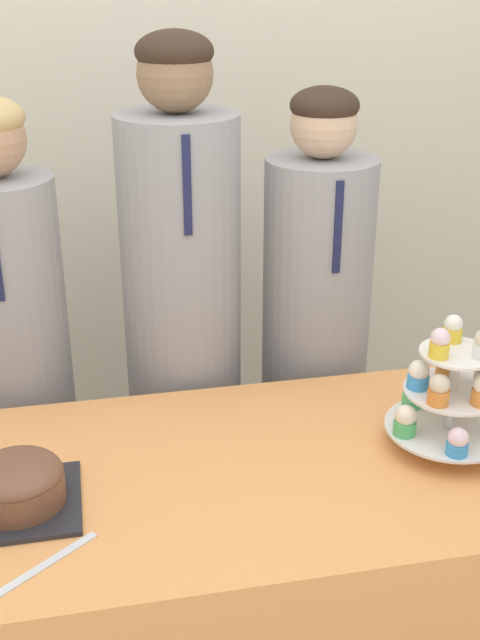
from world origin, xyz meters
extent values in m
cube|color=beige|center=(0.00, 1.55, 1.35)|extent=(9.00, 0.06, 2.70)
cube|color=#EF9951|center=(0.00, 0.33, 0.39)|extent=(1.74, 0.67, 0.78)
cube|color=#232328|center=(-0.34, 0.30, 0.78)|extent=(0.22, 0.22, 0.01)
cylinder|color=brown|center=(-0.34, 0.30, 0.82)|extent=(0.17, 0.17, 0.06)
ellipsoid|color=brown|center=(-0.34, 0.30, 0.85)|extent=(0.17, 0.17, 0.06)
cube|color=silver|center=(-0.30, 0.12, 0.78)|extent=(0.18, 0.14, 0.00)
cylinder|color=silver|center=(0.52, 0.33, 0.89)|extent=(0.02, 0.02, 0.22)
cylinder|color=silver|center=(0.52, 0.33, 0.82)|extent=(0.26, 0.26, 0.01)
cylinder|color=silver|center=(0.52, 0.33, 0.91)|extent=(0.20, 0.20, 0.01)
cylinder|color=silver|center=(0.52, 0.33, 0.99)|extent=(0.15, 0.15, 0.01)
cylinder|color=orange|center=(0.59, 0.40, 0.84)|extent=(0.05, 0.05, 0.03)
sphere|color=#F4E5C6|center=(0.59, 0.40, 0.86)|extent=(0.05, 0.05, 0.05)
cylinder|color=#4CB766|center=(0.48, 0.42, 0.84)|extent=(0.04, 0.04, 0.03)
sphere|color=#F4E5C6|center=(0.48, 0.42, 0.87)|extent=(0.04, 0.04, 0.04)
cylinder|color=#4CB766|center=(0.42, 0.32, 0.84)|extent=(0.05, 0.05, 0.03)
sphere|color=#F4E5C6|center=(0.42, 0.32, 0.87)|extent=(0.04, 0.04, 0.04)
cylinder|color=#3893DB|center=(0.49, 0.23, 0.84)|extent=(0.04, 0.04, 0.03)
sphere|color=silver|center=(0.49, 0.23, 0.86)|extent=(0.04, 0.04, 0.04)
cylinder|color=orange|center=(0.54, 0.40, 0.92)|extent=(0.04, 0.04, 0.03)
sphere|color=silver|center=(0.54, 0.40, 0.95)|extent=(0.04, 0.04, 0.04)
cylinder|color=#3893DB|center=(0.45, 0.35, 0.92)|extent=(0.04, 0.04, 0.03)
sphere|color=white|center=(0.45, 0.35, 0.95)|extent=(0.04, 0.04, 0.04)
cylinder|color=orange|center=(0.47, 0.28, 0.93)|extent=(0.04, 0.04, 0.03)
sphere|color=beige|center=(0.47, 0.28, 0.95)|extent=(0.04, 0.04, 0.04)
cylinder|color=yellow|center=(0.47, 0.31, 1.01)|extent=(0.04, 0.04, 0.03)
sphere|color=silver|center=(0.47, 0.31, 1.04)|extent=(0.04, 0.04, 0.04)
cylinder|color=yellow|center=(0.53, 0.38, 1.01)|extent=(0.04, 0.04, 0.03)
sphere|color=white|center=(0.53, 0.38, 1.04)|extent=(0.04, 0.04, 0.04)
cylinder|color=#939399|center=(-0.37, 0.85, 0.63)|extent=(0.27, 0.27, 1.26)
cylinder|color=#939399|center=(0.04, 0.85, 0.70)|extent=(0.29, 0.29, 1.39)
sphere|color=#8E6B4C|center=(0.04, 0.85, 1.48)|extent=(0.17, 0.17, 0.17)
ellipsoid|color=#332319|center=(0.04, 0.85, 1.52)|extent=(0.18, 0.18, 0.09)
cube|color=#191E47|center=(0.04, 0.70, 1.26)|extent=(0.02, 0.01, 0.22)
cylinder|color=#939399|center=(0.39, 0.85, 0.64)|extent=(0.28, 0.28, 1.27)
sphere|color=#D6AD89|center=(0.39, 0.85, 1.35)|extent=(0.16, 0.16, 0.16)
ellipsoid|color=#332319|center=(0.39, 0.85, 1.40)|extent=(0.16, 0.16, 0.09)
cube|color=#191E47|center=(0.39, 0.71, 1.14)|extent=(0.02, 0.01, 0.22)
camera|label=1|loc=(-0.19, -0.98, 1.70)|focal=45.00mm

